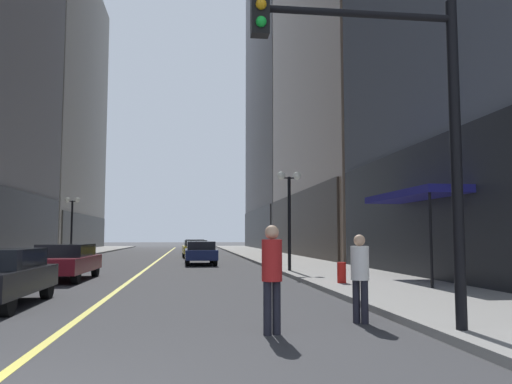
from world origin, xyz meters
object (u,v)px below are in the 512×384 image
Objects in this scene: car_grey at (195,246)px; street_lamp_left_far at (72,214)px; car_maroon at (66,260)px; pedestrian_in_red_jacket at (272,270)px; fire_hydrant_right at (342,275)px; car_yellow at (195,248)px; street_lamp_right_mid at (289,198)px; pedestrian_in_white_shirt at (360,272)px; traffic_light_near_right at (393,103)px; car_navy at (200,252)px.

car_grey is 0.94× the size of street_lamp_left_far.
car_maroon is 2.65× the size of pedestrian_in_red_jacket.
car_grey is 32.76m from fire_hydrant_right.
car_yellow is 1.07× the size of street_lamp_right_mid.
street_lamp_left_far is 26.49m from fire_hydrant_right.
street_lamp_left_far is (-9.90, 30.08, 2.20)m from pedestrian_in_red_jacket.
car_yellow is at bearing -90.34° from car_grey.
pedestrian_in_white_shirt is at bearing -95.00° from street_lamp_right_mid.
street_lamp_right_mid is (3.83, -26.46, 2.54)m from car_grey.
fire_hydrant_right is at bearing 79.18° from traffic_light_near_right.
car_maroon is 14.69m from traffic_light_near_right.
car_grey is 0.94× the size of street_lamp_right_mid.
street_lamp_right_mid is at bearing -52.57° from street_lamp_left_far.
pedestrian_in_red_jacket is (0.77, -21.19, 0.34)m from car_navy.
car_maroon is 1.08× the size of street_lamp_left_far.
fire_hydrant_right is at bearing -59.66° from street_lamp_left_far.
fire_hydrant_right is (9.32, -3.98, -0.32)m from car_maroon.
street_lamp_left_far reaches higher than car_navy.
traffic_light_near_right is 33.00m from street_lamp_left_far.
street_lamp_left_far reaches higher than fire_hydrant_right.
street_lamp_left_far is at bearing 120.34° from fire_hydrant_right.
car_maroon and car_navy have the same top height.
street_lamp_right_mid is at bearing 94.76° from fire_hydrant_right.
fire_hydrant_right is at bearing -23.13° from car_maroon.
pedestrian_in_red_jacket is 31.74m from street_lamp_left_far.
car_navy is at bearing 106.75° from fire_hydrant_right.
fire_hydrant_right is (1.59, 6.47, -0.56)m from pedestrian_in_white_shirt.
car_navy is 1.13× the size of car_grey.
traffic_light_near_right is (0.04, -1.64, 2.79)m from pedestrian_in_white_shirt.
pedestrian_in_white_shirt is 0.37× the size of street_lamp_left_far.
car_yellow is 2.89× the size of pedestrian_in_white_shirt.
street_lamp_right_mid reaches higher than pedestrian_in_red_jacket.
car_navy is 0.99× the size of car_yellow.
pedestrian_in_red_jacket is 13.84m from street_lamp_right_mid.
traffic_light_near_right is 8.91m from fire_hydrant_right.
car_maroon is 1.00× the size of car_yellow.
pedestrian_in_white_shirt is 0.37× the size of street_lamp_right_mid.
car_yellow is at bearing 95.08° from traffic_light_near_right.
pedestrian_in_red_jacket is 0.32× the size of traffic_light_near_right.
car_yellow is 1.14× the size of car_grey.
car_grey is 39.83m from pedestrian_in_red_jacket.
traffic_light_near_right reaches higher than car_maroon.
car_maroon is 2.90× the size of pedestrian_in_white_shirt.
street_lamp_right_mid is at bearing -77.67° from car_yellow.
pedestrian_in_red_jacket reaches higher than car_grey.
car_yellow is (-0.21, 9.92, 0.00)m from car_navy.
car_maroon is at bearing 117.59° from pedestrian_in_red_jacket.
car_grey is at bearing 98.23° from street_lamp_right_mid.
pedestrian_in_white_shirt is 31.54m from street_lamp_left_far.
street_lamp_left_far is 21.06m from street_lamp_right_mid.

